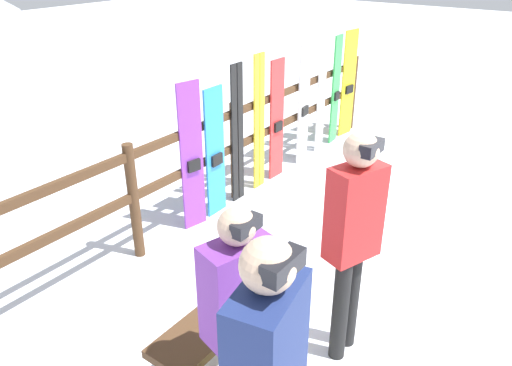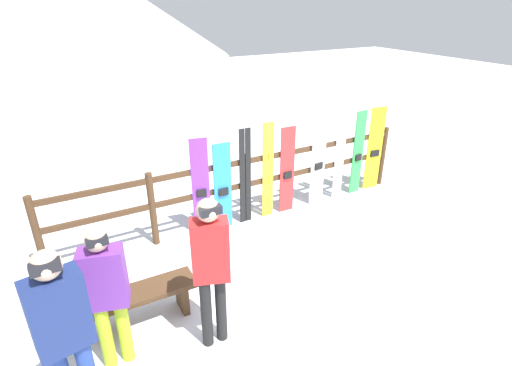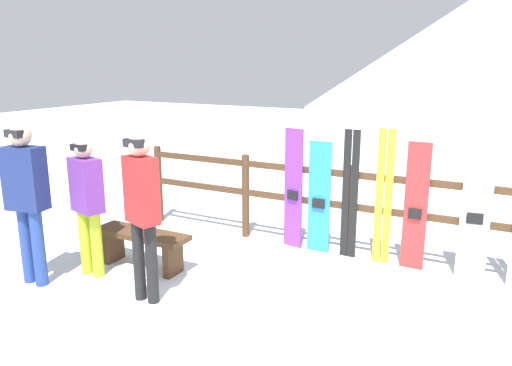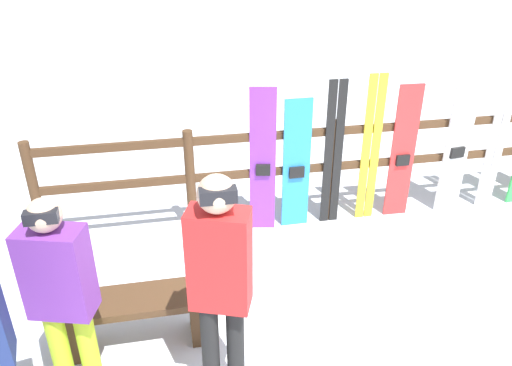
{
  "view_description": "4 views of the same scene",
  "coord_description": "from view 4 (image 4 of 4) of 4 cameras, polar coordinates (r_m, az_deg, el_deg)",
  "views": [
    {
      "loc": [
        -4.11,
        -1.28,
        2.76
      ],
      "look_at": [
        -0.89,
        1.06,
        0.81
      ],
      "focal_mm": 35.0,
      "sensor_mm": 36.0,
      "label": 1
    },
    {
      "loc": [
        -2.59,
        -3.16,
        3.38
      ],
      "look_at": [
        -0.23,
        1.2,
        1.06
      ],
      "focal_mm": 28.0,
      "sensor_mm": 36.0,
      "label": 2
    },
    {
      "loc": [
        1.71,
        -3.75,
        2.38
      ],
      "look_at": [
        -0.88,
        1.17,
        1.02
      ],
      "focal_mm": 35.0,
      "sensor_mm": 36.0,
      "label": 3
    },
    {
      "loc": [
        -1.7,
        -2.53,
        2.92
      ],
      "look_at": [
        -0.97,
        1.23,
        0.93
      ],
      "focal_mm": 35.0,
      "sensor_mm": 36.0,
      "label": 4
    }
  ],
  "objects": [
    {
      "name": "ground_plane",
      "position": [
        4.22,
        17.2,
        -17.93
      ],
      "size": [
        40.0,
        40.0,
        0.0
      ],
      "primitive_type": "plane",
      "color": "white"
    },
    {
      "name": "fence",
      "position": [
        5.34,
        8.67,
        2.46
      ],
      "size": [
        6.09,
        0.1,
        1.15
      ],
      "color": "#4C331E",
      "rests_on": "ground"
    },
    {
      "name": "bench",
      "position": [
        4.0,
        -13.66,
        -13.94
      ],
      "size": [
        1.19,
        0.36,
        0.45
      ],
      "color": "#4C331E",
      "rests_on": "ground"
    },
    {
      "name": "person_red",
      "position": [
        3.06,
        -4.11,
        -10.82
      ],
      "size": [
        0.41,
        0.31,
        1.72
      ],
      "color": "black",
      "rests_on": "ground"
    },
    {
      "name": "person_purple",
      "position": [
        3.37,
        -21.37,
        -11.47
      ],
      "size": [
        0.44,
        0.32,
        1.56
      ],
      "color": "#B7D826",
      "rests_on": "ground"
    },
    {
      "name": "snowboard_purple",
      "position": [
        5.06,
        0.77,
        2.38
      ],
      "size": [
        0.26,
        0.09,
        1.56
      ],
      "color": "purple",
      "rests_on": "ground"
    },
    {
      "name": "snowboard_blue",
      "position": [
        5.17,
        4.64,
        2.01
      ],
      "size": [
        0.29,
        0.06,
        1.43
      ],
      "color": "#288CE0",
      "rests_on": "ground"
    },
    {
      "name": "ski_pair_black",
      "position": [
        5.25,
        8.82,
        3.23
      ],
      "size": [
        0.2,
        0.02,
        1.6
      ],
      "color": "black",
      "rests_on": "ground"
    },
    {
      "name": "ski_pair_yellow",
      "position": [
        5.39,
        12.98,
        3.71
      ],
      "size": [
        0.19,
        0.02,
        1.63
      ],
      "color": "yellow",
      "rests_on": "ground"
    },
    {
      "name": "snowboard_red",
      "position": [
        5.57,
        16.42,
        3.28
      ],
      "size": [
        0.27,
        0.06,
        1.51
      ],
      "color": "red",
      "rests_on": "ground"
    },
    {
      "name": "snowboard_white",
      "position": [
        5.86,
        22.03,
        4.01
      ],
      "size": [
        0.31,
        0.08,
        1.59
      ],
      "color": "white",
      "rests_on": "ground"
    },
    {
      "name": "ski_pair_white",
      "position": [
        6.11,
        25.87,
        4.64
      ],
      "size": [
        0.19,
        0.02,
        1.67
      ],
      "color": "white",
      "rests_on": "ground"
    }
  ]
}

